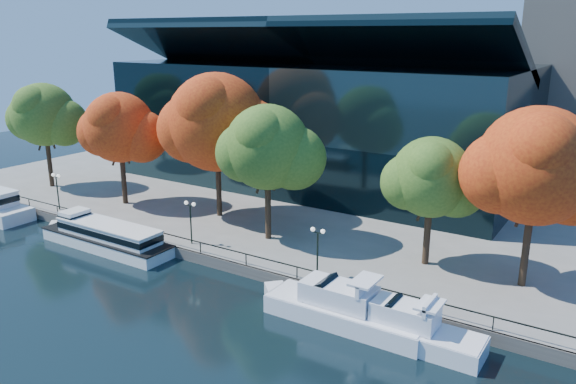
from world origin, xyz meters
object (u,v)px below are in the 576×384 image
Objects in this scene: lamp_1 at (190,213)px; lamp_0 at (57,183)px; tree_3 at (269,149)px; tree_4 at (433,179)px; tree_0 at (44,116)px; tour_boat at (103,235)px; cruiser_near at (339,307)px; tree_1 at (120,129)px; lamp_2 at (318,241)px; cruiser_far at (404,327)px; tree_5 at (538,169)px; tree_2 at (218,125)px.

lamp_0 is at bearing 180.00° from lamp_1.
tree_3 is 1.17× the size of tree_4.
lamp_1 is at bearing -11.25° from tree_0.
tree_4 is (14.53, 2.12, -1.23)m from tree_3.
tree_4 reaches higher than tour_boat.
lamp_1 is at bearing 166.81° from cruiser_near.
tree_1 reaches higher than lamp_2.
lamp_0 reaches higher than cruiser_far.
tree_3 is at bearing 151.97° from cruiser_far.
tree_5 reaches higher than tree_0.
tour_boat is 1.23× the size of tree_0.
cruiser_far is 52.30m from tree_0.
tour_boat is 1.48× the size of tree_4.
tree_4 is at bearing 77.54° from cruiser_near.
tree_4 is 0.78× the size of tree_5.
tree_3 is 3.13× the size of lamp_0.
tree_0 is (-45.80, 9.72, 8.71)m from cruiser_near.
lamp_0 is (-16.36, -7.79, -6.74)m from tree_2.
cruiser_far is at bearing -14.52° from tree_1.
cruiser_near is at bearing -36.64° from tree_3.
lamp_1 reaches higher than cruiser_far.
cruiser_far is at bearing -10.43° from lamp_1.
tree_3 is at bearing -174.86° from tree_5.
lamp_1 is (-17.37, 4.07, 2.82)m from cruiser_near.
tree_5 is at bearing 1.90° from tree_1.
cruiser_far is 20.94m from tree_3.
tree_1 is 29.20m from lamp_2.
tree_2 is 30.50m from tree_5.
tree_0 is 1.02× the size of tree_3.
tree_3 is at bearing -1.26° from tree_0.
lamp_1 is at bearing 180.00° from lamp_2.
tree_4 is 21.48m from lamp_1.
cruiser_far reaches higher than tour_boat.
tree_2 is (11.94, 2.27, 1.21)m from tree_1.
tree_1 is (-6.69, 8.84, 8.23)m from tour_boat.
lamp_1 is (28.43, -5.65, -5.90)m from tree_0.
tree_4 is (2.45, 11.10, 7.17)m from cruiser_near.
tree_1 reaches higher than tree_4.
tour_boat is at bearing -52.88° from tree_1.
tree_5 reaches higher than cruiser_near.
tree_3 reaches higher than tree_4.
lamp_0 is at bearing -128.71° from tree_1.
lamp_2 is at bearing 155.40° from cruiser_far.
tree_0 is 13.57m from tree_1.
lamp_0 and lamp_2 have the same top height.
cruiser_far is at bearing -10.89° from tree_0.
lamp_1 is (14.86, -5.51, -5.53)m from tree_1.
lamp_1 is at bearing 22.16° from tour_boat.
tree_2 is (-25.12, 11.88, 9.63)m from cruiser_far.
tour_boat is 17.82m from tree_3.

